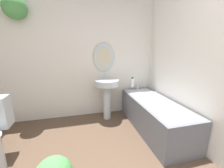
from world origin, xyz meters
TOP-DOWN VIEW (x-y plane):
  - wall_back at (-0.09, 2.43)m, footprint 2.97×0.35m
  - wall_right at (1.46, 1.21)m, footprint 0.06×2.53m
  - pedestal_sink at (0.41, 2.15)m, footprint 0.45×0.45m
  - bathtub at (1.10, 1.59)m, footprint 0.61×1.56m
  - shampoo_bottle at (0.96, 2.24)m, footprint 0.07×0.07m

SIDE VIEW (x-z plane):
  - bathtub at x=1.10m, z-range -0.03..0.56m
  - pedestal_sink at x=0.41m, z-range 0.13..1.02m
  - shampoo_bottle at x=0.96m, z-range 0.58..0.79m
  - wall_right at x=1.46m, z-range 0.00..2.40m
  - wall_back at x=-0.09m, z-range 0.07..2.47m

